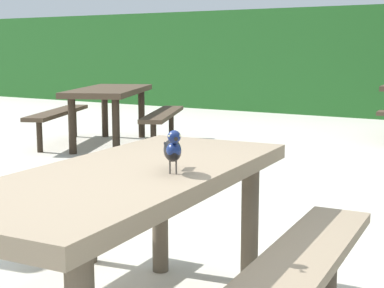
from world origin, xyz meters
The scene contains 3 objects.
picnic_table_foreground centered at (-0.20, -0.01, 0.56)m, with size 1.81×1.86×0.74m.
bird_grackle centered at (0.01, 0.00, 0.84)m, with size 0.20×0.24×0.18m.
picnic_table_mid_left centered at (-3.57, 3.95, 0.56)m, with size 2.23×2.25×0.74m.
Camera 1 is at (1.27, -1.91, 1.24)m, focal length 54.70 mm.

